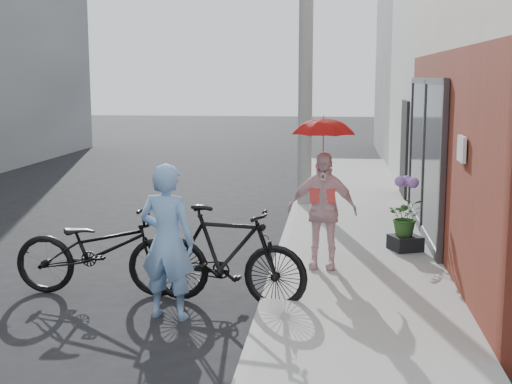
% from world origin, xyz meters
% --- Properties ---
extents(ground, '(80.00, 80.00, 0.00)m').
position_xyz_m(ground, '(0.00, 0.00, 0.00)').
color(ground, black).
rests_on(ground, ground).
extents(sidewalk, '(2.20, 24.00, 0.12)m').
position_xyz_m(sidewalk, '(2.10, 2.00, 0.06)').
color(sidewalk, gray).
rests_on(sidewalk, ground).
extents(curb, '(0.12, 24.00, 0.12)m').
position_xyz_m(curb, '(0.94, 2.00, 0.06)').
color(curb, '#9E9E99').
rests_on(curb, ground).
extents(east_building_far, '(8.00, 8.00, 7.00)m').
position_xyz_m(east_building_far, '(7.20, 16.00, 3.50)').
color(east_building_far, slate).
rests_on(east_building_far, ground).
extents(utility_pole, '(0.28, 0.28, 7.00)m').
position_xyz_m(utility_pole, '(1.10, 6.00, 3.50)').
color(utility_pole, '#9E9E99').
rests_on(utility_pole, ground).
extents(officer, '(0.70, 0.53, 1.73)m').
position_xyz_m(officer, '(-0.10, -0.77, 0.86)').
color(officer, '#80ABE3').
rests_on(officer, ground).
extents(bike_left, '(2.15, 0.78, 1.12)m').
position_xyz_m(bike_left, '(-1.11, -0.02, 0.56)').
color(bike_left, black).
rests_on(bike_left, ground).
extents(bike_right, '(2.02, 0.90, 1.17)m').
position_xyz_m(bike_right, '(0.47, -0.23, 0.59)').
color(bike_right, black).
rests_on(bike_right, ground).
extents(kimono_woman, '(0.95, 0.47, 1.56)m').
position_xyz_m(kimono_woman, '(1.55, 1.09, 0.90)').
color(kimono_woman, silver).
rests_on(kimono_woman, sidewalk).
extents(parasol, '(0.82, 0.82, 0.72)m').
position_xyz_m(parasol, '(1.55, 1.09, 2.04)').
color(parasol, red).
rests_on(parasol, kimono_woman).
extents(planter, '(0.54, 0.54, 0.22)m').
position_xyz_m(planter, '(2.76, 2.19, 0.23)').
color(planter, black).
rests_on(planter, sidewalk).
extents(potted_plant, '(0.51, 0.45, 0.57)m').
position_xyz_m(potted_plant, '(2.76, 2.19, 0.62)').
color(potted_plant, '#2E5A24').
rests_on(potted_plant, planter).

